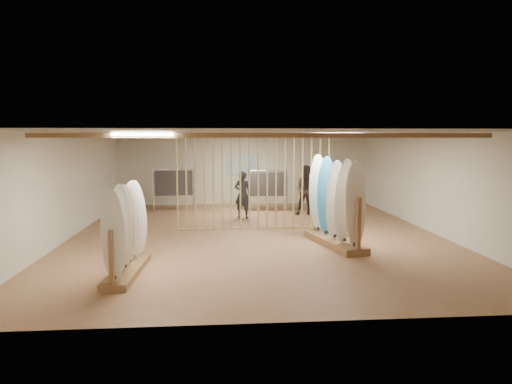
{
  "coord_description": "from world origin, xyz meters",
  "views": [
    {
      "loc": [
        -1.0,
        -12.3,
        2.67
      ],
      "look_at": [
        0.0,
        0.0,
        1.2
      ],
      "focal_mm": 32.0,
      "sensor_mm": 36.0,
      "label": 1
    }
  ],
  "objects": [
    {
      "name": "light_panels",
      "position": [
        0.0,
        0.0,
        2.74
      ],
      "size": [
        1.2,
        0.35,
        0.06
      ],
      "primitive_type": "cube",
      "color": "white",
      "rests_on": "ground"
    },
    {
      "name": "bamboo_partition",
      "position": [
        0.0,
        0.8,
        1.4
      ],
      "size": [
        4.45,
        0.05,
        2.78
      ],
      "color": "tan",
      "rests_on": "ground"
    },
    {
      "name": "rack_right",
      "position": [
        1.86,
        -1.35,
        0.76
      ],
      "size": [
        1.12,
        2.43,
        2.24
      ],
      "rotation": [
        0.0,
        0.0,
        0.22
      ],
      "color": "olive",
      "rests_on": "floor"
    },
    {
      "name": "clothing_rack_b",
      "position": [
        0.77,
        4.19,
        0.99
      ],
      "size": [
        1.43,
        0.44,
        1.53
      ],
      "rotation": [
        0.0,
        0.0,
        -0.07
      ],
      "color": "silver",
      "rests_on": "floor"
    },
    {
      "name": "ceiling_slats",
      "position": [
        0.0,
        0.0,
        2.72
      ],
      "size": [
        9.5,
        6.12,
        0.1
      ],
      "primitive_type": "cube",
      "color": "olive",
      "rests_on": "ground"
    },
    {
      "name": "wall_left",
      "position": [
        -5.0,
        0.0,
        1.4
      ],
      "size": [
        0.0,
        12.0,
        12.0
      ],
      "primitive_type": "plane",
      "rotation": [
        1.57,
        0.0,
        1.57
      ],
      "color": "beige",
      "rests_on": "ground"
    },
    {
      "name": "poster",
      "position": [
        0.0,
        5.98,
        1.6
      ],
      "size": [
        1.4,
        0.03,
        0.9
      ],
      "primitive_type": "cube",
      "color": "#3785C2",
      "rests_on": "ground"
    },
    {
      "name": "rack_left",
      "position": [
        -2.83,
        -3.37,
        0.62
      ],
      "size": [
        0.6,
        2.27,
        1.81
      ],
      "rotation": [
        0.0,
        0.0,
        -0.04
      ],
      "color": "olive",
      "rests_on": "floor"
    },
    {
      "name": "wall_right",
      "position": [
        5.0,
        0.0,
        1.4
      ],
      "size": [
        0.0,
        12.0,
        12.0
      ],
      "primitive_type": "plane",
      "rotation": [
        1.57,
        0.0,
        -1.57
      ],
      "color": "beige",
      "rests_on": "ground"
    },
    {
      "name": "ceiling",
      "position": [
        0.0,
        0.0,
        2.8
      ],
      "size": [
        12.0,
        12.0,
        0.0
      ],
      "primitive_type": "plane",
      "rotation": [
        3.14,
        0.0,
        0.0
      ],
      "color": "gray",
      "rests_on": "ground"
    },
    {
      "name": "wall_back",
      "position": [
        0.0,
        6.0,
        1.4
      ],
      "size": [
        12.0,
        0.0,
        12.0
      ],
      "primitive_type": "plane",
      "rotation": [
        1.57,
        0.0,
        0.0
      ],
      "color": "beige",
      "rests_on": "ground"
    },
    {
      "name": "clothing_rack_a",
      "position": [
        -2.67,
        4.54,
        1.02
      ],
      "size": [
        1.46,
        0.5,
        1.57
      ],
      "rotation": [
        0.0,
        0.0,
        0.1
      ],
      "color": "silver",
      "rests_on": "floor"
    },
    {
      "name": "wall_front",
      "position": [
        0.0,
        -6.0,
        1.4
      ],
      "size": [
        12.0,
        0.0,
        12.0
      ],
      "primitive_type": "plane",
      "rotation": [
        -1.57,
        0.0,
        0.0
      ],
      "color": "beige",
      "rests_on": "ground"
    },
    {
      "name": "shopper_b",
      "position": [
        2.01,
        3.09,
        0.98
      ],
      "size": [
        1.09,
        0.94,
        1.96
      ],
      "primitive_type": "imported",
      "rotation": [
        0.0,
        0.0,
        -0.23
      ],
      "color": "#302925",
      "rests_on": "floor"
    },
    {
      "name": "shopper_a",
      "position": [
        -0.22,
        2.71,
        0.9
      ],
      "size": [
        0.79,
        0.69,
        1.8
      ],
      "primitive_type": "imported",
      "rotation": [
        0.0,
        0.0,
        2.68
      ],
      "color": "#23252A",
      "rests_on": "floor"
    },
    {
      "name": "floor",
      "position": [
        0.0,
        0.0,
        0.0
      ],
      "size": [
        12.0,
        12.0,
        0.0
      ],
      "primitive_type": "plane",
      "color": "#9C6F4B",
      "rests_on": "ground"
    }
  ]
}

